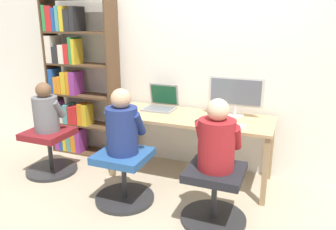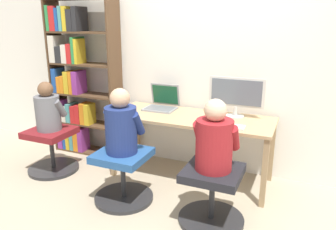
# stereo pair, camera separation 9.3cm
# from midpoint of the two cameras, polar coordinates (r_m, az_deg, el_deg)

# --- Properties ---
(ground_plane) EXTENTS (14.00, 14.00, 0.00)m
(ground_plane) POSITION_cam_midpoint_polar(r_m,az_deg,el_deg) (3.45, 2.80, -13.05)
(ground_plane) COLOR tan
(wall_back) EXTENTS (10.00, 0.05, 2.60)m
(wall_back) POSITION_cam_midpoint_polar(r_m,az_deg,el_deg) (3.71, 7.07, 10.18)
(wall_back) COLOR white
(wall_back) RESTS_ON ground_plane
(desk) EXTENTS (1.71, 0.65, 0.71)m
(desk) POSITION_cam_midpoint_polar(r_m,az_deg,el_deg) (3.48, 4.85, -1.41)
(desk) COLOR tan
(desk) RESTS_ON ground_plane
(desktop_monitor) EXTENTS (0.57, 0.19, 0.41)m
(desktop_monitor) POSITION_cam_midpoint_polar(r_m,az_deg,el_deg) (3.46, 12.54, 3.33)
(desktop_monitor) COLOR beige
(desktop_monitor) RESTS_ON desk
(laptop) EXTENTS (0.35, 0.31, 0.27)m
(laptop) POSITION_cam_midpoint_polar(r_m,az_deg,el_deg) (3.72, -0.40, 1.92)
(laptop) COLOR gray
(laptop) RESTS_ON desk
(keyboard) EXTENTS (0.38, 0.13, 0.03)m
(keyboard) POSITION_cam_midpoint_polar(r_m,az_deg,el_deg) (3.16, 10.62, -1.84)
(keyboard) COLOR silver
(keyboard) RESTS_ON desk
(computer_mouse_by_keyboard) EXTENTS (0.07, 0.09, 0.04)m
(computer_mouse_by_keyboard) POSITION_cam_midpoint_polar(r_m,az_deg,el_deg) (3.22, 6.08, -1.14)
(computer_mouse_by_keyboard) COLOR black
(computer_mouse_by_keyboard) RESTS_ON desk
(office_chair_left) EXTENTS (0.57, 0.57, 0.50)m
(office_chair_left) POSITION_cam_midpoint_polar(r_m,az_deg,el_deg) (2.89, 8.61, -13.36)
(office_chair_left) COLOR #262628
(office_chair_left) RESTS_ON ground_plane
(office_chair_right) EXTENTS (0.57, 0.57, 0.50)m
(office_chair_right) POSITION_cam_midpoint_polar(r_m,az_deg,el_deg) (3.20, -7.00, -10.19)
(office_chair_right) COLOR #262628
(office_chair_right) RESTS_ON ground_plane
(person_at_monitor) EXTENTS (0.37, 0.31, 0.60)m
(person_at_monitor) POSITION_cam_midpoint_polar(r_m,az_deg,el_deg) (2.69, 9.07, -4.36)
(person_at_monitor) COLOR maroon
(person_at_monitor) RESTS_ON office_chair_left
(person_at_laptop) EXTENTS (0.36, 0.31, 0.61)m
(person_at_laptop) POSITION_cam_midpoint_polar(r_m,az_deg,el_deg) (3.02, -7.28, -1.81)
(person_at_laptop) COLOR navy
(person_at_laptop) RESTS_ON office_chair_right
(bookshelf) EXTENTS (0.91, 0.28, 1.93)m
(bookshelf) POSITION_cam_midpoint_polar(r_m,az_deg,el_deg) (4.29, -15.18, 5.81)
(bookshelf) COLOR #513823
(bookshelf) RESTS_ON ground_plane
(office_chair_side) EXTENTS (0.57, 0.57, 0.50)m
(office_chair_side) POSITION_cam_midpoint_polar(r_m,az_deg,el_deg) (3.98, -18.95, -5.53)
(office_chair_side) COLOR #262628
(office_chair_side) RESTS_ON ground_plane
(person_near_shelf) EXTENTS (0.33, 0.28, 0.55)m
(person_near_shelf) POSITION_cam_midpoint_polar(r_m,az_deg,el_deg) (3.84, -19.55, 0.90)
(person_near_shelf) COLOR slate
(person_near_shelf) RESTS_ON office_chair_side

